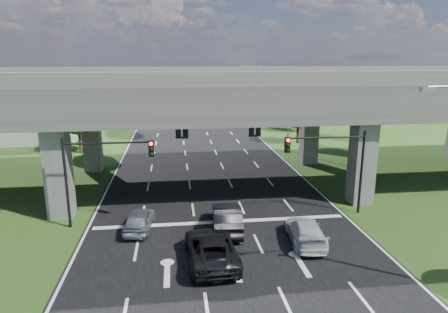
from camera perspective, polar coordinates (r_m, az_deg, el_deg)
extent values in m
plane|color=#254616|center=(24.33, 0.65, -12.62)|extent=(160.00, 160.00, 0.00)
cube|color=black|center=(33.51, -1.70, -4.99)|extent=(18.00, 120.00, 0.03)
cube|color=#34322F|center=(33.82, -2.13, 9.04)|extent=(80.00, 15.00, 2.00)
cube|color=#5A5752|center=(26.52, -0.72, 10.95)|extent=(80.00, 0.50, 1.00)
cube|color=#5A5752|center=(40.94, -3.09, 11.98)|extent=(80.00, 0.50, 1.00)
cube|color=#5A5752|center=(29.63, -22.64, -1.59)|extent=(1.60, 1.60, 7.00)
cube|color=#5A5752|center=(41.03, -18.37, 2.86)|extent=(1.60, 1.60, 7.00)
cube|color=#5A5752|center=(31.78, 19.15, -0.27)|extent=(1.60, 1.60, 7.00)
cube|color=#5A5752|center=(42.61, 12.10, 3.65)|extent=(1.60, 1.60, 7.00)
cube|color=black|center=(27.01, -6.05, 3.45)|extent=(0.85, 0.06, 0.85)
cube|color=black|center=(27.56, 4.42, 3.70)|extent=(0.85, 0.06, 0.85)
cube|color=#9E9E99|center=(61.69, -29.10, 3.90)|extent=(20.00, 10.00, 4.00)
cylinder|color=black|center=(29.74, 19.02, -2.21)|extent=(0.18, 0.18, 6.00)
cylinder|color=black|center=(28.04, 14.38, 2.65)|extent=(5.50, 0.12, 0.12)
cube|color=black|center=(27.07, 9.04, 1.65)|extent=(0.35, 0.28, 1.05)
sphere|color=#FF0C05|center=(26.85, 9.17, 2.31)|extent=(0.22, 0.22, 0.22)
cylinder|color=black|center=(27.64, -21.60, -3.63)|extent=(0.18, 0.18, 6.00)
cylinder|color=black|center=(26.44, -16.32, 1.85)|extent=(5.50, 0.12, 0.12)
cube|color=black|center=(26.05, -10.34, 1.12)|extent=(0.35, 0.28, 1.05)
sphere|color=#FF0C05|center=(25.82, -10.39, 1.79)|extent=(0.22, 0.22, 0.22)
cube|color=gray|center=(18.82, 27.06, 8.55)|extent=(0.60, 0.25, 0.18)
cylinder|color=gray|center=(47.88, 9.27, 6.70)|extent=(0.16, 0.16, 10.00)
cylinder|color=gray|center=(47.13, 7.71, 12.38)|extent=(3.00, 0.10, 0.10)
cube|color=gray|center=(46.77, 5.88, 12.29)|extent=(0.60, 0.25, 0.18)
cylinder|color=gray|center=(63.30, 5.17, 8.54)|extent=(0.16, 0.16, 10.00)
cylinder|color=gray|center=(62.73, 3.90, 12.82)|extent=(3.00, 0.10, 0.10)
cube|color=gray|center=(62.46, 2.51, 12.74)|extent=(0.60, 0.25, 0.18)
cylinder|color=black|center=(49.68, -19.90, 2.38)|extent=(0.36, 0.36, 3.30)
sphere|color=#1C4B14|center=(49.21, -20.19, 5.81)|extent=(4.50, 4.50, 4.50)
sphere|color=#1C4B14|center=(48.68, -19.94, 7.35)|extent=(3.60, 3.60, 3.60)
sphere|color=#1C4B14|center=(49.78, -20.34, 4.83)|extent=(3.30, 3.30, 3.30)
cylinder|color=black|center=(58.07, -21.12, 3.63)|extent=(0.36, 0.36, 2.86)
sphere|color=#1C4B14|center=(57.70, -21.35, 6.16)|extent=(3.90, 3.90, 3.90)
sphere|color=#1C4B14|center=(57.19, -21.13, 7.31)|extent=(3.12, 3.12, 3.12)
sphere|color=#1C4B14|center=(58.26, -21.47, 5.44)|extent=(2.86, 2.86, 2.86)
cylinder|color=black|center=(64.98, -16.08, 5.32)|extent=(0.36, 0.36, 3.52)
sphere|color=#1C4B14|center=(64.61, -16.27, 8.12)|extent=(4.80, 4.80, 4.80)
sphere|color=#1C4B14|center=(64.14, -16.04, 9.39)|extent=(3.84, 3.84, 3.84)
sphere|color=#1C4B14|center=(65.15, -16.42, 7.31)|extent=(3.52, 3.52, 3.52)
cylinder|color=black|center=(52.91, 10.51, 3.53)|extent=(0.36, 0.36, 3.08)
sphere|color=#1C4B14|center=(52.49, 10.65, 6.54)|extent=(4.20, 4.20, 4.20)
sphere|color=#1C4B14|center=(52.19, 11.23, 7.86)|extent=(3.36, 3.36, 3.36)
sphere|color=#1C4B14|center=(52.89, 10.17, 5.69)|extent=(3.08, 3.08, 3.08)
cylinder|color=black|center=(61.35, 10.94, 4.82)|extent=(0.36, 0.36, 2.86)
sphere|color=#1C4B14|center=(61.00, 11.05, 7.23)|extent=(3.90, 3.90, 3.90)
sphere|color=#1C4B14|center=(60.73, 11.56, 8.28)|extent=(3.12, 3.12, 3.12)
sphere|color=#1C4B14|center=(61.38, 10.64, 6.55)|extent=(2.86, 2.86, 2.86)
cylinder|color=black|center=(67.89, 5.63, 6.05)|extent=(0.36, 0.36, 3.30)
sphere|color=#1C4B14|center=(67.54, 5.69, 8.57)|extent=(4.50, 4.50, 4.50)
sphere|color=#1C4B14|center=(67.23, 6.12, 9.69)|extent=(3.60, 3.60, 3.60)
sphere|color=#1C4B14|center=(67.96, 5.35, 7.85)|extent=(3.30, 3.30, 3.30)
imported|color=silver|center=(26.60, -11.97, -8.83)|extent=(2.04, 4.20, 1.38)
imported|color=black|center=(25.99, 0.40, -8.73)|extent=(2.12, 5.15, 1.66)
imported|color=silver|center=(24.91, 11.54, -10.42)|extent=(2.47, 4.98, 1.39)
imported|color=black|center=(22.29, -1.84, -12.92)|extent=(2.76, 5.70, 1.56)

